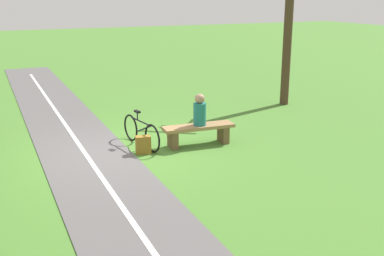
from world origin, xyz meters
TOP-DOWN VIEW (x-y plane):
  - ground_plane at (0.00, 0.00)m, footprint 80.00×80.00m
  - paved_path at (0.83, 4.00)m, footprint 2.19×36.01m
  - path_centre_line at (0.83, 4.00)m, footprint 0.26×32.00m
  - bench at (-1.85, 0.29)m, footprint 1.78×0.58m
  - person_seated at (-1.88, 0.29)m, footprint 0.33×0.33m
  - bicycle at (-0.56, -0.21)m, footprint 0.35×1.73m
  - backpack at (-0.43, 0.32)m, footprint 0.37×0.29m
  - tree_far_left at (-6.28, -2.44)m, footprint 1.46×1.44m

SIDE VIEW (x-z plane):
  - ground_plane at x=0.00m, z-range 0.00..0.00m
  - paved_path at x=0.83m, z-range 0.00..0.02m
  - path_centre_line at x=0.83m, z-range 0.02..0.02m
  - backpack at x=-0.43m, z-range 0.00..0.42m
  - bench at x=-1.85m, z-range 0.09..0.59m
  - bicycle at x=-0.56m, z-range -0.07..0.78m
  - person_seated at x=-1.88m, z-range 0.46..1.23m
  - tree_far_left at x=-6.28m, z-range -0.26..5.44m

